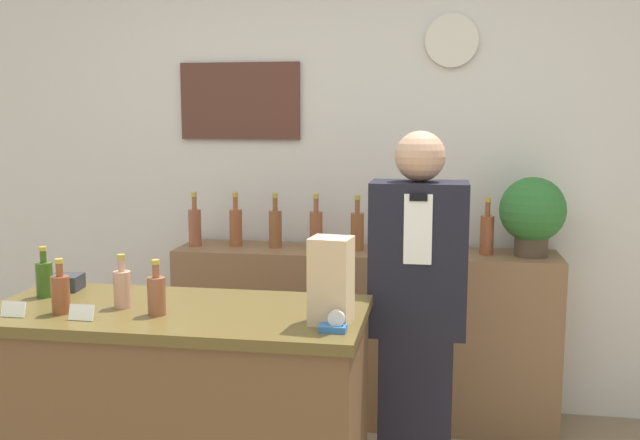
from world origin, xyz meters
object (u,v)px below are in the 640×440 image
(paper_bag, at_px, (331,281))
(tape_dispenser, at_px, (334,325))
(shopkeeper, at_px, (417,320))
(potted_plant, at_px, (533,212))

(paper_bag, bearing_deg, tape_dispenser, -75.18)
(shopkeeper, distance_m, tape_dispenser, 0.73)
(shopkeeper, height_order, paper_bag, shopkeeper)
(paper_bag, bearing_deg, potted_plant, 58.51)
(potted_plant, relative_size, tape_dispenser, 4.47)
(shopkeeper, relative_size, paper_bag, 5.26)
(shopkeeper, bearing_deg, tape_dispenser, -110.63)
(shopkeeper, xyz_separation_m, potted_plant, (0.54, 0.76, 0.37))
(tape_dispenser, bearing_deg, potted_plant, 60.90)
(potted_plant, xyz_separation_m, paper_bag, (-0.82, -1.34, -0.07))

